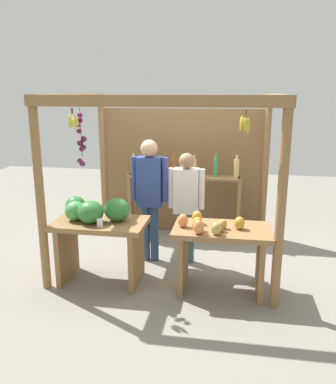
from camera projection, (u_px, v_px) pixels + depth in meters
ground_plane at (171, 257)px, 5.51m from camera, size 12.00×12.00×0.00m
market_stall at (175, 158)px, 5.61m from camera, size 2.73×2.30×2.22m
fruit_counter_left at (97, 226)px, 4.68m from camera, size 1.10×0.64×1.04m
fruit_counter_right at (219, 244)px, 4.46m from camera, size 1.10×0.64×0.93m
bottle_shelf_unit at (184, 188)px, 6.08m from camera, size 1.75×0.22×1.36m
vendor_man at (150, 190)px, 5.18m from camera, size 0.48×0.22×1.66m
vendor_woman at (186, 199)px, 5.15m from camera, size 0.48×0.20×1.49m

